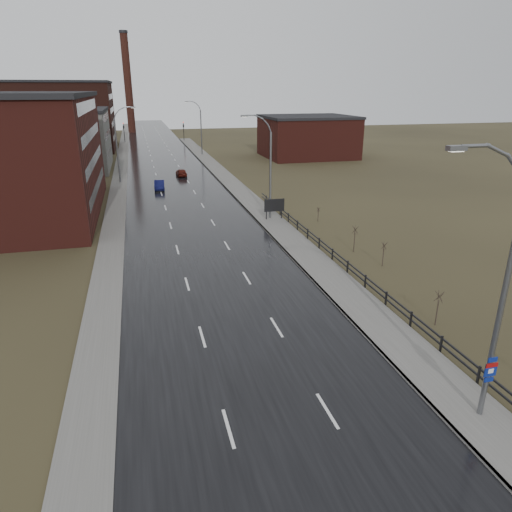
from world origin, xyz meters
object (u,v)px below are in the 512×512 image
billboard (274,206)px  car_near (159,185)px  streetlight_main (497,295)px  car_far (181,173)px

billboard → car_near: billboard is taller
streetlight_main → car_far: 63.57m
car_near → car_far: size_ratio=1.05×
car_near → car_far: bearing=70.3°
streetlight_main → billboard: (0.63, 33.41, -4.39)m
streetlight_main → billboard: 33.70m
billboard → car_far: bearing=103.9°
streetlight_main → car_near: size_ratio=3.01×
streetlight_main → car_far: size_ratio=3.16×
billboard → streetlight_main: bearing=-91.1°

